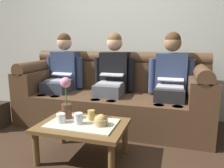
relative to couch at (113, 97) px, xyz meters
The scene contains 11 objects.
back_wall_patterned 1.21m from the couch, 90.00° to the left, with size 6.00×0.12×2.90m, color silver.
couch is the anchor object (origin of this frame).
person_left 0.80m from the couch, behind, with size 0.56×0.67×1.22m.
person_middle 0.29m from the couch, 90.00° to the right, with size 0.56×0.67×1.22m.
person_right 0.80m from the couch, ahead, with size 0.56×0.67×1.22m.
coffee_table 0.98m from the couch, 90.00° to the right, with size 0.81×0.57×0.36m.
flower_vase 0.95m from the couch, 102.33° to the right, with size 0.10×0.10×0.41m.
snack_bowl 1.01m from the couch, 79.31° to the right, with size 0.13×0.13×0.10m.
cup_near_left 1.05m from the couch, 100.61° to the right, with size 0.08×0.08×0.09m, color white.
cup_near_right 1.02m from the couch, 91.27° to the right, with size 0.08×0.08×0.10m, color silver.
cup_far_center 0.89m from the couch, 86.68° to the right, with size 0.07×0.07×0.10m, color gold.
Camera 1 is at (0.82, -1.57, 1.11)m, focal length 34.92 mm.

